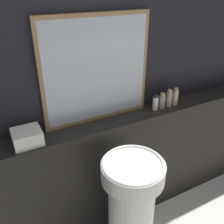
% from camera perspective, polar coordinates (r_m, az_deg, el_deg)
% --- Properties ---
extents(wall_back, '(8.00, 0.06, 2.50)m').
position_cam_1_polar(wall_back, '(1.81, -0.87, 7.62)').
color(wall_back, black).
rests_on(wall_back, ground_plane).
extents(vanity_counter, '(2.99, 0.21, 0.98)m').
position_cam_1_polar(vanity_counter, '(2.11, 0.98, -13.37)').
color(vanity_counter, black).
rests_on(vanity_counter, ground_plane).
extents(pedestal_sink, '(0.40, 0.40, 0.89)m').
position_cam_1_polar(pedestal_sink, '(1.85, 4.33, -21.17)').
color(pedestal_sink, white).
rests_on(pedestal_sink, ground_plane).
extents(mirror, '(0.78, 0.03, 0.73)m').
position_cam_1_polar(mirror, '(1.70, -3.47, 9.47)').
color(mirror, '#937047').
rests_on(mirror, vanity_counter).
extents(towel_stack, '(0.17, 0.16, 0.09)m').
position_cam_1_polar(towel_stack, '(1.63, -18.86, -5.36)').
color(towel_stack, white).
rests_on(towel_stack, vanity_counter).
extents(shampoo_bottle, '(0.04, 0.04, 0.13)m').
position_cam_1_polar(shampoo_bottle, '(1.97, 9.85, 2.12)').
color(shampoo_bottle, white).
rests_on(shampoo_bottle, vanity_counter).
extents(conditioner_bottle, '(0.05, 0.05, 0.13)m').
position_cam_1_polar(conditioner_bottle, '(2.00, 11.32, 2.48)').
color(conditioner_bottle, gray).
rests_on(conditioner_bottle, vanity_counter).
extents(lotion_bottle, '(0.05, 0.05, 0.14)m').
position_cam_1_polar(lotion_bottle, '(2.04, 12.85, 3.04)').
color(lotion_bottle, gray).
rests_on(lotion_bottle, vanity_counter).
extents(body_wash_bottle, '(0.05, 0.05, 0.14)m').
position_cam_1_polar(body_wash_bottle, '(2.08, 14.22, 3.37)').
color(body_wash_bottle, '#C6B284').
rests_on(body_wash_bottle, vanity_counter).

